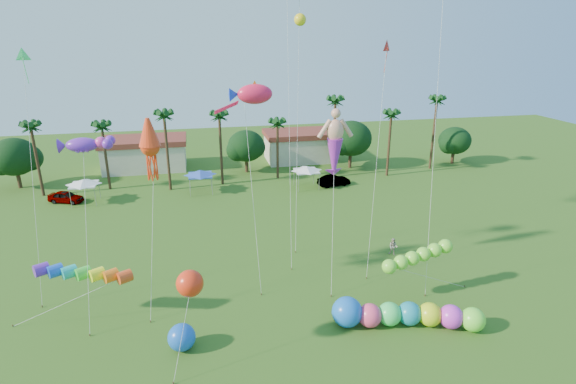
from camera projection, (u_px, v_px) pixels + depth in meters
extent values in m
cylinder|color=#3A2819|center=(37.00, 162.00, 56.51)|extent=(0.36, 0.36, 9.00)
cylinder|color=#3A2819|center=(106.00, 158.00, 59.07)|extent=(0.36, 0.36, 8.50)
cylinder|color=#3A2819|center=(167.00, 153.00, 58.52)|extent=(0.36, 0.36, 10.00)
cylinder|color=#3A2819|center=(221.00, 151.00, 60.89)|extent=(0.36, 0.36, 9.50)
cylinder|color=#3A2819|center=(278.00, 151.00, 63.61)|extent=(0.36, 0.36, 8.00)
cylinder|color=#3A2819|center=(334.00, 140.00, 63.74)|extent=(0.36, 0.36, 11.00)
cylinder|color=#3A2819|center=(389.00, 146.00, 64.70)|extent=(0.36, 0.36, 9.00)
cylinder|color=#3A2819|center=(433.00, 135.00, 67.85)|extent=(0.36, 0.36, 10.50)
sphere|color=#113814|center=(14.00, 157.00, 59.48)|extent=(5.88, 5.88, 5.88)
sphere|color=#113814|center=(246.00, 146.00, 66.51)|extent=(5.46, 5.46, 5.46)
sphere|color=#113814|center=(351.00, 138.00, 68.49)|extent=(6.30, 6.30, 6.30)
sphere|color=#113814|center=(455.00, 141.00, 71.17)|extent=(5.04, 5.04, 5.04)
cube|color=beige|center=(145.00, 156.00, 68.90)|extent=(12.00, 7.00, 4.00)
cube|color=beige|center=(297.00, 148.00, 73.55)|extent=(10.00, 7.00, 4.00)
pyramid|color=white|center=(83.00, 182.00, 54.57)|extent=(3.00, 3.00, 0.60)
pyramid|color=blue|center=(200.00, 172.00, 58.21)|extent=(3.00, 3.00, 0.60)
pyramid|color=white|center=(307.00, 168.00, 60.00)|extent=(3.00, 3.00, 0.60)
imported|color=#4C4C54|center=(66.00, 197.00, 55.40)|extent=(4.58, 3.13, 1.45)
imported|color=#4C4C54|center=(334.00, 181.00, 61.49)|extent=(4.68, 2.33, 1.47)
imported|color=#AC9D8F|center=(393.00, 247.00, 42.21)|extent=(1.04, 1.01, 1.68)
sphere|color=#FF4376|center=(370.00, 315.00, 31.93)|extent=(1.72, 1.72, 1.72)
sphere|color=#37EB61|center=(390.00, 314.00, 32.10)|extent=(1.72, 1.72, 1.72)
sphere|color=teal|center=(409.00, 313.00, 32.15)|extent=(1.72, 1.72, 1.72)
sphere|color=#D3E917|center=(430.00, 314.00, 32.04)|extent=(1.72, 1.72, 1.72)
sphere|color=#DD34DF|center=(451.00, 317.00, 31.79)|extent=(1.72, 1.72, 1.72)
sphere|color=#70FB37|center=(473.00, 320.00, 31.47)|extent=(1.72, 1.72, 1.72)
sphere|color=blue|center=(347.00, 312.00, 31.93)|extent=(2.68, 2.68, 2.20)
sphere|color=blue|center=(182.00, 337.00, 29.55)|extent=(1.83, 1.83, 1.83)
cylinder|color=#EB471A|center=(100.00, 279.00, 31.43)|extent=(6.50, 3.14, 0.89)
cylinder|color=silver|center=(68.00, 302.00, 31.93)|extent=(8.16, 0.85, 3.57)
cylinder|color=brown|center=(13.00, 326.00, 32.09)|extent=(0.08, 0.08, 0.16)
ellipsoid|color=#7AEA34|center=(389.00, 267.00, 34.17)|extent=(6.09, 3.29, 1.33)
cylinder|color=silver|center=(428.00, 277.00, 35.65)|extent=(7.19, 0.62, 3.07)
cylinder|color=brown|center=(465.00, 286.00, 37.10)|extent=(0.08, 0.08, 0.16)
sphere|color=#F73014|center=(190.00, 283.00, 27.11)|extent=(2.07, 2.07, 1.66)
cylinder|color=silver|center=(182.00, 334.00, 26.98)|extent=(1.41, 2.03, 5.56)
cylinder|color=brown|center=(173.00, 383.00, 26.83)|extent=(0.08, 0.08, 0.16)
cylinder|color=silver|center=(333.00, 221.00, 36.02)|extent=(1.30, 4.37, 11.13)
cylinder|color=brown|center=(331.00, 296.00, 35.73)|extent=(0.08, 0.08, 0.16)
ellipsoid|color=#FC1C49|center=(255.00, 94.00, 34.96)|extent=(4.38, 2.57, 1.73)
cylinder|color=silver|center=(258.00, 196.00, 35.47)|extent=(0.49, 4.40, 15.35)
cylinder|color=brown|center=(261.00, 294.00, 35.95)|extent=(0.08, 0.08, 0.16)
cylinder|color=silver|center=(289.00, 129.00, 38.72)|extent=(0.89, 6.13, 24.05)
cylinder|color=brown|center=(292.00, 269.00, 39.82)|extent=(0.08, 0.08, 0.16)
cone|color=#F53814|center=(150.00, 147.00, 32.94)|extent=(2.03, 2.03, 4.47)
cylinder|color=silver|center=(150.00, 234.00, 32.76)|extent=(0.84, 4.57, 11.94)
cylinder|color=brown|center=(150.00, 321.00, 32.56)|extent=(0.08, 0.08, 0.16)
ellipsoid|color=purple|center=(82.00, 145.00, 30.32)|extent=(3.66, 2.05, 1.41)
cylinder|color=silver|center=(86.00, 242.00, 30.72)|extent=(0.62, 3.65, 12.70)
cylinder|color=brown|center=(90.00, 335.00, 31.09)|extent=(0.08, 0.08, 0.16)
cone|color=red|center=(387.00, 47.00, 35.45)|extent=(1.10, 0.90, 1.18)
cylinder|color=silver|center=(376.00, 167.00, 36.92)|extent=(1.83, 3.27, 18.78)
cylinder|color=brown|center=(366.00, 278.00, 38.37)|extent=(0.08, 0.08, 0.16)
cylinder|color=silver|center=(434.00, 142.00, 33.42)|extent=(0.67, 3.46, 24.31)
cylinder|color=brown|center=(425.00, 295.00, 35.81)|extent=(0.08, 0.08, 0.16)
cone|color=#38EF75|center=(23.00, 56.00, 31.36)|extent=(1.18, 0.39, 1.16)
cylinder|color=silver|center=(33.00, 187.00, 32.87)|extent=(0.99, 3.20, 18.32)
cylinder|color=brown|center=(42.00, 306.00, 34.35)|extent=(0.08, 0.08, 0.16)
cylinder|color=silver|center=(298.00, 121.00, 40.83)|extent=(1.21, 4.13, 24.60)
cylinder|color=brown|center=(295.00, 252.00, 42.91)|extent=(0.08, 0.08, 0.16)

